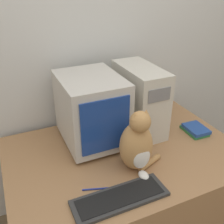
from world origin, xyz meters
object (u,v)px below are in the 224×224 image
(computer_tower, at_px, (139,99))
(cat, at_px, (137,144))
(book_stack, at_px, (195,130))
(keyboard, at_px, (120,198))
(crt_monitor, at_px, (91,110))
(pen, at_px, (95,189))

(computer_tower, relative_size, cat, 1.20)
(book_stack, bearing_deg, keyboard, -155.70)
(crt_monitor, bearing_deg, computer_tower, 1.45)
(crt_monitor, distance_m, keyboard, 0.59)
(keyboard, bearing_deg, crt_monitor, 83.83)
(computer_tower, bearing_deg, cat, -120.65)
(cat, bearing_deg, book_stack, 18.17)
(cat, height_order, pen, cat)
(keyboard, bearing_deg, pen, 127.88)
(keyboard, height_order, book_stack, book_stack)
(book_stack, bearing_deg, pen, -164.82)
(book_stack, height_order, pen, book_stack)
(cat, bearing_deg, pen, -164.26)
(keyboard, relative_size, book_stack, 2.57)
(keyboard, distance_m, pen, 0.14)
(pen, bearing_deg, computer_tower, 41.63)
(computer_tower, bearing_deg, crt_monitor, -178.55)
(crt_monitor, height_order, keyboard, crt_monitor)
(keyboard, bearing_deg, computer_tower, 53.43)
(cat, bearing_deg, crt_monitor, 111.57)
(computer_tower, height_order, cat, computer_tower)
(keyboard, xyz_separation_m, book_stack, (0.75, 0.34, 0.01))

